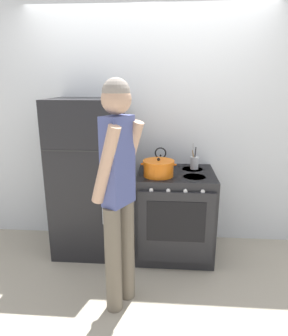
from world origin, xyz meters
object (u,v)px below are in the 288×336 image
object	(u,v)px
stove_range	(175,213)
dutch_oven_pot	(159,168)
refrigerator	(89,178)
tea_kettle	(161,162)
utensil_jar	(194,162)
person	(118,186)

from	to	relation	value
stove_range	dutch_oven_pot	xyz separation A→B (m)	(-0.17, -0.11, 0.51)
refrigerator	tea_kettle	bearing A→B (deg)	8.97
tea_kettle	utensil_jar	xyz separation A→B (m)	(0.35, 0.01, 0.00)
tea_kettle	utensil_jar	size ratio (longest dim) A/B	0.80
refrigerator	utensil_jar	distance (m)	1.10
stove_range	utensil_jar	distance (m)	0.56
person	stove_range	bearing A→B (deg)	-0.81
utensil_jar	person	size ratio (longest dim) A/B	0.16
person	refrigerator	bearing A→B (deg)	57.02
tea_kettle	utensil_jar	world-z (taller)	utensil_jar
dutch_oven_pot	utensil_jar	xyz separation A→B (m)	(0.36, 0.27, -0.01)
refrigerator	stove_range	size ratio (longest dim) A/B	1.81
dutch_oven_pot	tea_kettle	bearing A→B (deg)	87.14
refrigerator	utensil_jar	xyz separation A→B (m)	(1.09, 0.12, 0.15)
person	tea_kettle	bearing A→B (deg)	11.84
dutch_oven_pot	person	xyz separation A→B (m)	(-0.28, -0.68, 0.05)
stove_range	utensil_jar	bearing A→B (deg)	41.28
refrigerator	utensil_jar	size ratio (longest dim) A/B	5.73
refrigerator	dutch_oven_pot	bearing A→B (deg)	-11.88
utensil_jar	person	xyz separation A→B (m)	(-0.64, -0.96, 0.06)
tea_kettle	dutch_oven_pot	bearing A→B (deg)	-92.86
tea_kettle	person	bearing A→B (deg)	-106.89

